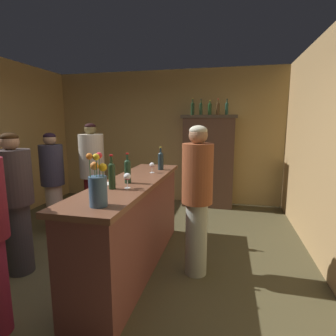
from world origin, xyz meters
TOP-DOWN VIEW (x-y plane):
  - floor at (0.00, 0.00)m, footprint 7.80×7.80m
  - wall_back at (0.00, 3.06)m, footprint 4.96×0.12m
  - bar_counter at (0.29, 0.18)m, footprint 0.58×2.37m
  - display_cabinet at (0.95, 2.76)m, footprint 1.08×0.42m
  - wine_bottle_chardonnay at (0.24, -0.23)m, footprint 0.07×0.07m
  - wine_bottle_riesling at (0.43, 0.93)m, footprint 0.08×0.08m
  - wine_bottle_pinot at (0.30, 0.05)m, footprint 0.07×0.07m
  - wine_glass_front at (0.38, 0.69)m, footprint 0.07×0.07m
  - wine_glass_mid at (0.38, -0.16)m, footprint 0.07×0.07m
  - flower_arrangement at (0.38, -0.76)m, footprint 0.15×0.14m
  - cheese_plate at (0.12, -0.07)m, footprint 0.17×0.17m
  - display_bottle_left at (0.62, 2.76)m, footprint 0.07×0.07m
  - display_bottle_midleft at (0.78, 2.76)m, footprint 0.06×0.06m
  - display_bottle_center at (0.95, 2.76)m, footprint 0.07×0.07m
  - display_bottle_midright at (1.11, 2.76)m, footprint 0.07×0.07m
  - display_bottle_right at (1.28, 2.76)m, footprint 0.06×0.06m
  - patron_tall at (-0.71, 1.12)m, footprint 0.38×0.38m
  - patron_in_grey at (-0.92, -0.21)m, footprint 0.38×0.38m
  - patron_in_navy at (-1.22, 0.83)m, footprint 0.34×0.34m
  - bartender at (1.03, 0.21)m, footprint 0.33×0.33m

SIDE VIEW (x-z plane):
  - floor at x=0.00m, z-range 0.00..0.00m
  - bar_counter at x=0.29m, z-range 0.00..1.05m
  - patron_in_navy at x=-1.22m, z-range 0.08..1.62m
  - patron_in_grey at x=-0.92m, z-range 0.07..1.65m
  - patron_tall at x=-0.71m, z-range 0.08..1.76m
  - bartender at x=1.03m, z-range 0.09..1.75m
  - display_cabinet at x=0.95m, z-range 0.04..1.87m
  - cheese_plate at x=0.12m, z-range 1.05..1.06m
  - wine_glass_front at x=0.38m, z-range 1.07..1.21m
  - wine_glass_mid at x=0.38m, z-range 1.08..1.23m
  - wine_bottle_riesling at x=0.43m, z-range 1.02..1.34m
  - wine_bottle_pinot at x=0.30m, z-range 1.03..1.35m
  - wine_bottle_chardonnay at x=0.24m, z-range 1.02..1.36m
  - flower_arrangement at x=0.38m, z-range 0.99..1.41m
  - wall_back at x=0.00m, z-range 0.00..2.77m
  - display_bottle_center at x=0.95m, z-range 1.82..2.11m
  - display_bottle_right at x=1.28m, z-range 1.82..2.12m
  - display_bottle_midleft at x=0.78m, z-range 1.81..2.13m
  - display_bottle_midright at x=1.11m, z-range 1.82..2.13m
  - display_bottle_left at x=0.62m, z-range 1.81..2.14m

